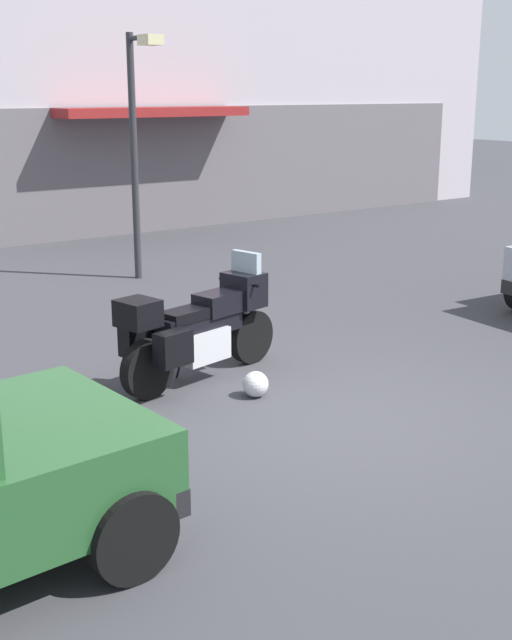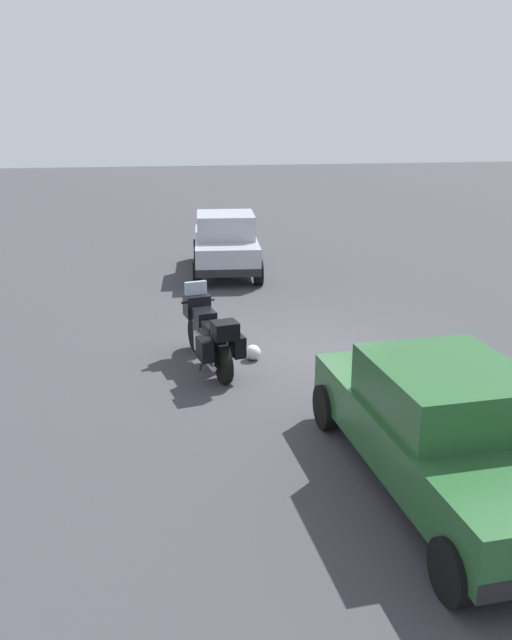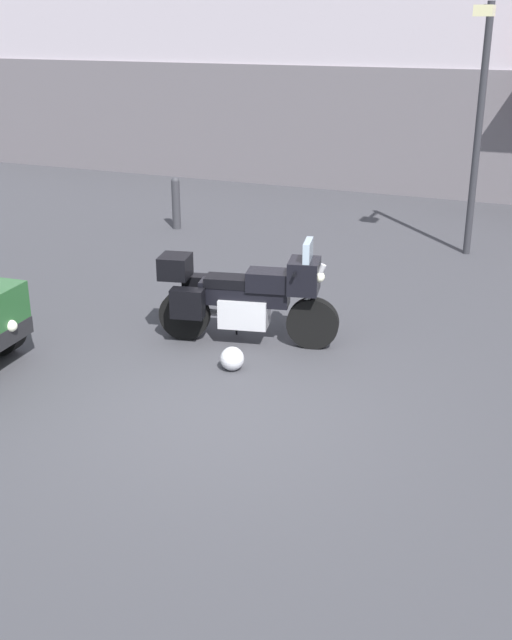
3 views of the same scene
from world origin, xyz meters
TOP-DOWN VIEW (x-y plane):
  - ground_plane at (0.00, 0.00)m, footprint 80.00×80.00m
  - motorcycle at (-0.47, 1.72)m, footprint 2.24×1.00m
  - helmet at (-0.27, 0.91)m, footprint 0.28×0.28m
  - streetlamp_curbside at (1.47, 6.70)m, footprint 0.28×0.94m

SIDE VIEW (x-z plane):
  - ground_plane at x=0.00m, z-range 0.00..0.00m
  - helmet at x=-0.27m, z-range 0.00..0.28m
  - motorcycle at x=-0.47m, z-range -0.06..1.30m
  - streetlamp_curbside at x=1.47m, z-range 0.49..4.55m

